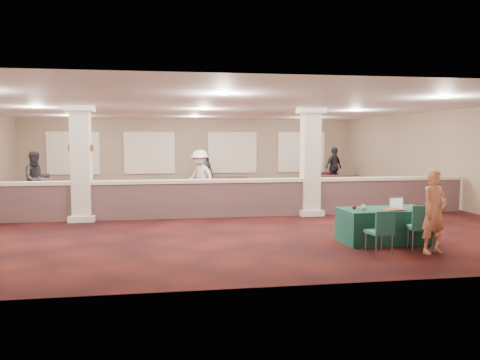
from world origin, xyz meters
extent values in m
plane|color=#421310|center=(0.00, 0.00, 0.00)|extent=(16.00, 16.00, 0.00)
cube|color=gray|center=(0.00, 8.00, 1.60)|extent=(16.00, 0.04, 3.20)
cube|color=gray|center=(0.00, -8.00, 1.60)|extent=(16.00, 0.04, 3.20)
cube|color=gray|center=(8.00, 0.00, 1.60)|extent=(0.04, 16.00, 3.20)
cube|color=white|center=(0.00, 0.00, 3.20)|extent=(16.00, 16.00, 0.02)
cube|color=brown|center=(0.00, -1.50, 0.50)|extent=(15.60, 0.20, 1.00)
cube|color=silver|center=(0.00, -1.50, 1.05)|extent=(15.60, 0.28, 0.10)
cube|color=silver|center=(-3.50, -1.50, 1.60)|extent=(0.50, 0.50, 3.20)
cube|color=silver|center=(-3.50, -1.50, 0.08)|extent=(0.70, 0.70, 0.16)
cube|color=silver|center=(-3.50, -1.50, 3.10)|extent=(0.72, 0.72, 0.20)
cube|color=silver|center=(3.00, -1.50, 1.60)|extent=(0.50, 0.50, 3.20)
cube|color=silver|center=(3.00, -1.50, 0.08)|extent=(0.70, 0.70, 0.16)
cube|color=silver|center=(3.00, -1.50, 3.10)|extent=(0.72, 0.72, 0.20)
cylinder|color=brown|center=(-3.78, -1.50, 2.00)|extent=(0.12, 0.12, 0.18)
cylinder|color=white|center=(-3.78, -1.50, 2.00)|extent=(0.09, 0.09, 0.10)
cylinder|color=brown|center=(-3.22, -1.50, 2.00)|extent=(0.12, 0.12, 0.18)
cylinder|color=white|center=(-3.22, -1.50, 2.00)|extent=(0.09, 0.09, 0.10)
cube|color=#113E2F|center=(3.50, -5.33, 0.37)|extent=(1.97, 1.06, 0.74)
cube|color=#1C5253|center=(3.89, -6.11, 0.46)|extent=(0.57, 0.57, 0.06)
cube|color=#1C5253|center=(3.83, -6.32, 0.71)|extent=(0.45, 0.16, 0.45)
cylinder|color=gray|center=(3.65, -6.25, 0.21)|extent=(0.03, 0.03, 0.43)
cylinder|color=gray|center=(4.02, -6.35, 0.21)|extent=(0.03, 0.03, 0.43)
cylinder|color=gray|center=(3.75, -5.87, 0.21)|extent=(0.03, 0.03, 0.43)
cylinder|color=gray|center=(4.12, -5.97, 0.21)|extent=(0.03, 0.03, 0.43)
cube|color=#1C5253|center=(2.92, -6.28, 0.42)|extent=(0.49, 0.49, 0.06)
cube|color=#1C5253|center=(2.94, -6.48, 0.66)|extent=(0.42, 0.10, 0.41)
cylinder|color=gray|center=(2.76, -6.48, 0.20)|extent=(0.03, 0.03, 0.40)
cylinder|color=gray|center=(3.12, -6.43, 0.20)|extent=(0.03, 0.03, 0.40)
cylinder|color=gray|center=(2.71, -6.13, 0.20)|extent=(0.03, 0.03, 0.40)
cylinder|color=gray|center=(3.07, -6.08, 0.20)|extent=(0.03, 0.03, 0.40)
imported|color=tan|center=(4.00, -6.39, 0.83)|extent=(0.69, 0.56, 1.66)
cube|color=black|center=(-5.87, 1.70, 0.39)|extent=(2.13, 1.45, 0.79)
cube|color=black|center=(1.30, 2.73, 0.37)|extent=(1.97, 1.28, 0.74)
cube|color=black|center=(5.41, 3.00, 0.39)|extent=(2.16, 1.61, 0.79)
cube|color=black|center=(-4.94, 3.20, 0.35)|extent=(1.86, 1.18, 0.70)
cube|color=black|center=(1.01, 3.20, 0.38)|extent=(1.91, 1.01, 0.76)
cube|color=black|center=(5.96, 6.50, 0.32)|extent=(1.67, 0.95, 0.65)
imported|color=black|center=(-5.57, 1.85, 0.92)|extent=(1.01, 0.82, 1.83)
imported|color=silver|center=(-0.02, 1.71, 0.93)|extent=(1.19, 1.26, 1.86)
imported|color=black|center=(6.50, 6.00, 0.94)|extent=(1.21, 1.05, 1.88)
imported|color=black|center=(0.56, 7.00, 0.81)|extent=(0.91, 0.78, 1.63)
cube|color=silver|center=(3.81, -5.36, 0.75)|extent=(0.34, 0.25, 0.02)
cube|color=silver|center=(3.80, -5.24, 0.87)|extent=(0.33, 0.03, 0.22)
cube|color=#ADB7D0|center=(3.80, -5.25, 0.85)|extent=(0.30, 0.02, 0.19)
cube|color=#B34D1C|center=(3.56, -5.57, 0.75)|extent=(0.42, 0.32, 0.03)
sphere|color=beige|center=(2.95, -5.46, 0.79)|extent=(0.11, 0.11, 0.11)
sphere|color=maroon|center=(2.79, -5.31, 0.79)|extent=(0.10, 0.10, 0.10)
sphere|color=#535459|center=(3.04, -5.23, 0.79)|extent=(0.10, 0.10, 0.10)
cube|color=#AD121E|center=(4.17, -5.57, 0.74)|extent=(0.12, 0.04, 0.01)
camera|label=1|loc=(-1.19, -14.79, 2.25)|focal=35.00mm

